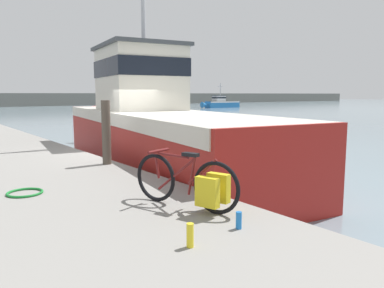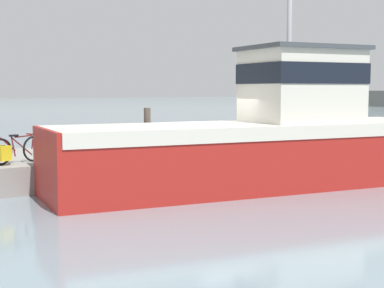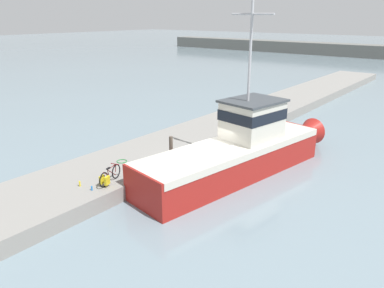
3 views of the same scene
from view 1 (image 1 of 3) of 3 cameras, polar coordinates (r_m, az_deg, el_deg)
ground_plane at (r=10.98m, az=-9.49°, el=-4.92°), size 320.00×320.00×0.00m
far_shoreline at (r=86.15m, az=-13.33°, el=6.69°), size 180.00×5.00×2.54m
fishing_boat_main at (r=12.41m, az=-6.64°, el=3.14°), size 4.87×14.18×9.81m
boat_red_outer at (r=65.83m, az=4.38°, el=6.26°), size 7.93×1.70×4.22m
bicycle_touring at (r=5.21m, az=0.15°, el=-6.06°), size 0.74×1.71×0.79m
mooring_post at (r=8.72m, az=-12.93°, el=1.73°), size 0.20×0.20×1.46m
hose_coil at (r=6.64m, az=-24.12°, el=-6.78°), size 0.56×0.56×0.04m
water_bottle_on_curb at (r=4.02m, az=-0.29°, el=-13.74°), size 0.08×0.08×0.26m
water_bottle_by_bike at (r=4.57m, az=7.14°, el=-11.47°), size 0.07×0.07×0.21m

